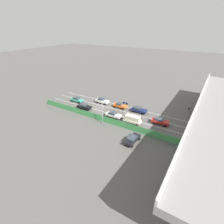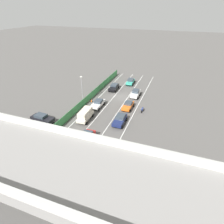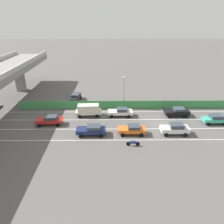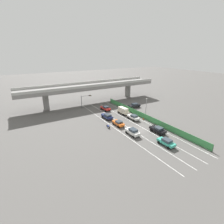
{
  "view_description": "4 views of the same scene",
  "coord_description": "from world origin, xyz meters",
  "px_view_note": "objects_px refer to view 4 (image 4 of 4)",
  "views": [
    {
      "loc": [
        40.03,
        29.03,
        23.4
      ],
      "look_at": [
        2.01,
        5.85,
        0.9
      ],
      "focal_mm": 27.89,
      "sensor_mm": 36.0,
      "label": 1
    },
    {
      "loc": [
        -12.65,
        41.37,
        19.99
      ],
      "look_at": [
        -1.02,
        9.55,
        0.82
      ],
      "focal_mm": 30.3,
      "sensor_mm": 36.0,
      "label": 2
    },
    {
      "loc": [
        -31.54,
        8.92,
        16.86
      ],
      "look_at": [
        2.89,
        8.61,
        0.96
      ],
      "focal_mm": 33.27,
      "sensor_mm": 36.0,
      "label": 3
    },
    {
      "loc": [
        -27.57,
        -31.8,
        20.05
      ],
      "look_at": [
        -0.78,
        13.4,
        1.26
      ],
      "focal_mm": 27.21,
      "sensor_mm": 36.0,
      "label": 4
    }
  ],
  "objects_px": {
    "car_taxi_teal": "(166,142)",
    "car_hatchback_white": "(133,132)",
    "car_sedan_white": "(133,117)",
    "car_taxi_orange": "(118,123)",
    "street_lamp": "(146,106)",
    "car_sedan_black": "(158,129)",
    "traffic_light": "(85,99)",
    "car_sedan_navy": "(107,116)",
    "car_sedan_red": "(105,108)",
    "motorcycle": "(108,126)",
    "parked_sedan_dark": "(134,105)",
    "traffic_cone": "(143,119)",
    "car_van_cream": "(123,110)"
  },
  "relations": [
    {
      "from": "car_taxi_teal",
      "to": "car_hatchback_white",
      "type": "relative_size",
      "value": 0.98
    },
    {
      "from": "car_taxi_teal",
      "to": "parked_sedan_dark",
      "type": "relative_size",
      "value": 0.89
    },
    {
      "from": "car_sedan_black",
      "to": "traffic_cone",
      "type": "distance_m",
      "value": 9.09
    },
    {
      "from": "car_taxi_teal",
      "to": "car_van_cream",
      "type": "relative_size",
      "value": 0.9
    },
    {
      "from": "car_sedan_red",
      "to": "car_van_cream",
      "type": "bearing_deg",
      "value": -61.64
    },
    {
      "from": "car_sedan_navy",
      "to": "car_taxi_orange",
      "type": "xyz_separation_m",
      "value": [
        0.15,
        -6.29,
        -0.05
      ]
    },
    {
      "from": "car_taxi_orange",
      "to": "street_lamp",
      "type": "distance_m",
      "value": 11.21
    },
    {
      "from": "car_sedan_white",
      "to": "car_taxi_teal",
      "type": "bearing_deg",
      "value": -100.89
    },
    {
      "from": "car_sedan_navy",
      "to": "car_sedan_white",
      "type": "relative_size",
      "value": 1.02
    },
    {
      "from": "car_sedan_navy",
      "to": "car_sedan_black",
      "type": "relative_size",
      "value": 1.0
    },
    {
      "from": "car_van_cream",
      "to": "car_sedan_white",
      "type": "distance_m",
      "value": 5.95
    },
    {
      "from": "motorcycle",
      "to": "parked_sedan_dark",
      "type": "relative_size",
      "value": 0.41
    },
    {
      "from": "car_sedan_navy",
      "to": "car_sedan_red",
      "type": "distance_m",
      "value": 8.19
    },
    {
      "from": "car_van_cream",
      "to": "parked_sedan_dark",
      "type": "height_order",
      "value": "car_van_cream"
    },
    {
      "from": "traffic_light",
      "to": "traffic_cone",
      "type": "relative_size",
      "value": 7.14
    },
    {
      "from": "car_sedan_red",
      "to": "motorcycle",
      "type": "xyz_separation_m",
      "value": [
        -6.53,
        -13.57,
        -0.43
      ]
    },
    {
      "from": "traffic_cone",
      "to": "car_sedan_red",
      "type": "bearing_deg",
      "value": 112.4
    },
    {
      "from": "car_sedan_navy",
      "to": "car_taxi_teal",
      "type": "bearing_deg",
      "value": -80.31
    },
    {
      "from": "car_sedan_red",
      "to": "car_sedan_black",
      "type": "bearing_deg",
      "value": -81.97
    },
    {
      "from": "car_sedan_navy",
      "to": "car_sedan_red",
      "type": "xyz_separation_m",
      "value": [
        3.43,
        7.44,
        -0.0
      ]
    },
    {
      "from": "car_taxi_teal",
      "to": "car_hatchback_white",
      "type": "bearing_deg",
      "value": 113.42
    },
    {
      "from": "car_sedan_black",
      "to": "car_hatchback_white",
      "type": "bearing_deg",
      "value": 160.72
    },
    {
      "from": "motorcycle",
      "to": "parked_sedan_dark",
      "type": "height_order",
      "value": "parked_sedan_dark"
    },
    {
      "from": "parked_sedan_dark",
      "to": "car_sedan_black",
      "type": "bearing_deg",
      "value": -111.24
    },
    {
      "from": "car_taxi_teal",
      "to": "traffic_light",
      "type": "distance_m",
      "value": 34.88
    },
    {
      "from": "car_hatchback_white",
      "to": "parked_sedan_dark",
      "type": "distance_m",
      "value": 22.74
    },
    {
      "from": "car_van_cream",
      "to": "car_taxi_orange",
      "type": "bearing_deg",
      "value": -131.91
    },
    {
      "from": "car_taxi_teal",
      "to": "car_sedan_navy",
      "type": "distance_m",
      "value": 21.23
    },
    {
      "from": "car_van_cream",
      "to": "car_sedan_navy",
      "type": "relative_size",
      "value": 1.04
    },
    {
      "from": "car_van_cream",
      "to": "car_hatchback_white",
      "type": "bearing_deg",
      "value": -115.33
    },
    {
      "from": "car_sedan_navy",
      "to": "car_sedan_white",
      "type": "bearing_deg",
      "value": -35.61
    },
    {
      "from": "car_sedan_red",
      "to": "parked_sedan_dark",
      "type": "height_order",
      "value": "car_sedan_red"
    },
    {
      "from": "car_sedan_navy",
      "to": "traffic_light",
      "type": "relative_size",
      "value": 0.94
    },
    {
      "from": "car_van_cream",
      "to": "street_lamp",
      "type": "height_order",
      "value": "street_lamp"
    },
    {
      "from": "car_taxi_orange",
      "to": "traffic_cone",
      "type": "bearing_deg",
      "value": -1.72
    },
    {
      "from": "car_taxi_teal",
      "to": "car_van_cream",
      "type": "bearing_deg",
      "value": 81.62
    },
    {
      "from": "traffic_light",
      "to": "traffic_cone",
      "type": "xyz_separation_m",
      "value": [
        10.97,
        -20.0,
        -3.23
      ]
    },
    {
      "from": "car_taxi_orange",
      "to": "car_hatchback_white",
      "type": "bearing_deg",
      "value": -90.12
    },
    {
      "from": "car_taxi_orange",
      "to": "car_van_cream",
      "type": "bearing_deg",
      "value": 48.09
    },
    {
      "from": "car_sedan_white",
      "to": "parked_sedan_dark",
      "type": "relative_size",
      "value": 0.95
    },
    {
      "from": "car_taxi_orange",
      "to": "traffic_cone",
      "type": "relative_size",
      "value": 6.22
    },
    {
      "from": "car_sedan_white",
      "to": "car_hatchback_white",
      "type": "height_order",
      "value": "car_hatchback_white"
    },
    {
      "from": "car_van_cream",
      "to": "motorcycle",
      "type": "relative_size",
      "value": 2.44
    },
    {
      "from": "car_hatchback_white",
      "to": "parked_sedan_dark",
      "type": "relative_size",
      "value": 0.91
    },
    {
      "from": "car_sedan_red",
      "to": "car_taxi_orange",
      "type": "height_order",
      "value": "car_sedan_red"
    },
    {
      "from": "car_taxi_orange",
      "to": "traffic_light",
      "type": "relative_size",
      "value": 0.87
    },
    {
      "from": "car_hatchback_white",
      "to": "car_van_cream",
      "type": "bearing_deg",
      "value": 64.67
    },
    {
      "from": "car_taxi_teal",
      "to": "street_lamp",
      "type": "relative_size",
      "value": 0.66
    },
    {
      "from": "car_sedan_white",
      "to": "car_hatchback_white",
      "type": "distance_m",
      "value": 10.5
    },
    {
      "from": "car_sedan_white",
      "to": "parked_sedan_dark",
      "type": "height_order",
      "value": "parked_sedan_dark"
    }
  ]
}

